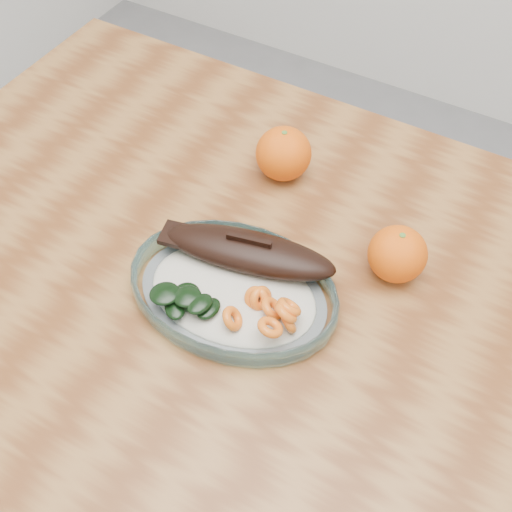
# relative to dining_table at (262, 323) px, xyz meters

# --- Properties ---
(ground) EXTENTS (3.00, 3.00, 0.00)m
(ground) POSITION_rel_dining_table_xyz_m (0.00, 0.00, -0.65)
(ground) COLOR slate
(ground) RESTS_ON ground
(dining_table) EXTENTS (1.20, 0.80, 0.75)m
(dining_table) POSITION_rel_dining_table_xyz_m (0.00, 0.00, 0.00)
(dining_table) COLOR brown
(dining_table) RESTS_ON ground
(plated_meal) EXTENTS (0.55, 0.55, 0.08)m
(plated_meal) POSITION_rel_dining_table_xyz_m (-0.02, -0.04, 0.12)
(plated_meal) COLOR white
(plated_meal) RESTS_ON dining_table
(orange_left) EXTENTS (0.08, 0.08, 0.08)m
(orange_left) POSITION_rel_dining_table_xyz_m (-0.07, 0.20, 0.14)
(orange_left) COLOR #DC3A04
(orange_left) RESTS_ON dining_table
(orange_right) EXTENTS (0.08, 0.08, 0.08)m
(orange_right) POSITION_rel_dining_table_xyz_m (0.14, 0.10, 0.14)
(orange_right) COLOR #DC3A04
(orange_right) RESTS_ON dining_table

